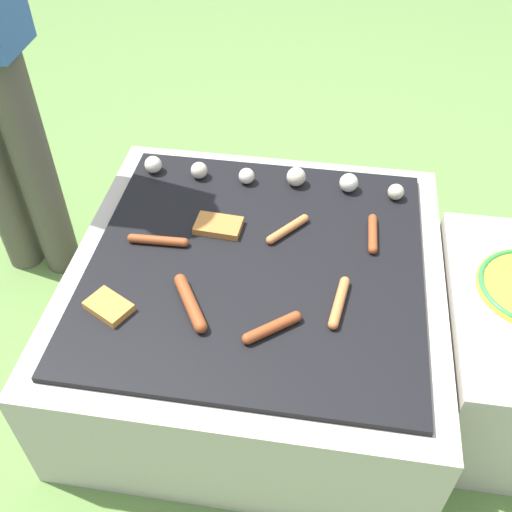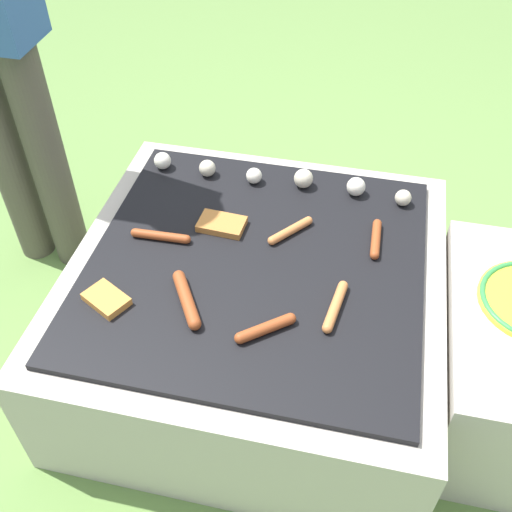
# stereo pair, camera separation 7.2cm
# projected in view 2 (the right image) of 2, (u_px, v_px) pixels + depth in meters

# --- Properties ---
(ground_plane) EXTENTS (14.00, 14.00, 0.00)m
(ground_plane) POSITION_uv_depth(u_px,v_px,m) (256.00, 352.00, 1.83)
(ground_plane) COLOR #608442
(grill) EXTENTS (0.98, 0.98, 0.39)m
(grill) POSITION_uv_depth(u_px,v_px,m) (256.00, 311.00, 1.70)
(grill) COLOR #B2AA9E
(grill) RESTS_ON ground_plane
(side_ledge) EXTENTS (0.39, 0.62, 0.39)m
(side_ledge) POSITION_uv_depth(u_px,v_px,m) (511.00, 364.00, 1.57)
(side_ledge) COLOR #B2AA9E
(side_ledge) RESTS_ON ground_plane
(sausage_front_right) EXTENTS (0.11, 0.17, 0.03)m
(sausage_front_right) POSITION_uv_depth(u_px,v_px,m) (186.00, 299.00, 1.44)
(sausage_front_right) COLOR #93421E
(sausage_front_right) RESTS_ON grill
(sausage_back_right) EXTENTS (0.11, 0.13, 0.02)m
(sausage_back_right) POSITION_uv_depth(u_px,v_px,m) (290.00, 230.00, 1.63)
(sausage_back_right) COLOR #C6753D
(sausage_back_right) RESTS_ON grill
(sausage_front_center) EXTENTS (0.03, 0.15, 0.02)m
(sausage_front_center) POSITION_uv_depth(u_px,v_px,m) (376.00, 239.00, 1.60)
(sausage_front_center) COLOR #93421E
(sausage_front_center) RESTS_ON grill
(sausage_mid_right) EXTENTS (0.17, 0.03, 0.02)m
(sausage_mid_right) POSITION_uv_depth(u_px,v_px,m) (161.00, 236.00, 1.61)
(sausage_mid_right) COLOR #93421E
(sausage_mid_right) RESTS_ON grill
(sausage_mid_left) EXTENTS (0.05, 0.17, 0.03)m
(sausage_mid_left) POSITION_uv_depth(u_px,v_px,m) (335.00, 306.00, 1.43)
(sausage_mid_left) COLOR #C6753D
(sausage_mid_left) RESTS_ON grill
(sausage_back_center) EXTENTS (0.13, 0.11, 0.03)m
(sausage_back_center) POSITION_uv_depth(u_px,v_px,m) (266.00, 328.00, 1.38)
(sausage_back_center) COLOR #93421E
(sausage_back_center) RESTS_ON grill
(bread_slice_right) EXTENTS (0.13, 0.11, 0.02)m
(bread_slice_right) POSITION_uv_depth(u_px,v_px,m) (106.00, 299.00, 1.45)
(bread_slice_right) COLOR #D18438
(bread_slice_right) RESTS_ON grill
(bread_slice_center) EXTENTS (0.13, 0.09, 0.02)m
(bread_slice_center) POSITION_uv_depth(u_px,v_px,m) (222.00, 224.00, 1.65)
(bread_slice_center) COLOR #B27033
(bread_slice_center) RESTS_ON grill
(mushroom_row) EXTENTS (0.78, 0.07, 0.06)m
(mushroom_row) POSITION_uv_depth(u_px,v_px,m) (279.00, 177.00, 1.77)
(mushroom_row) COLOR silver
(mushroom_row) RESTS_ON grill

